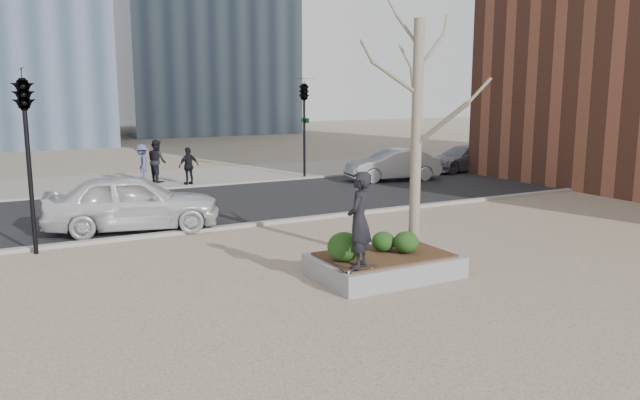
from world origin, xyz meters
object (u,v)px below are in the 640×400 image
skateboarder (359,220)px  police_car (133,202)px  skateboard (359,269)px  planter (384,266)px

skateboarder → police_car: (-2.73, 7.73, -0.64)m
skateboarder → police_car: size_ratio=0.40×
skateboard → skateboarder: size_ratio=0.41×
planter → skateboarder: 1.81m
skateboard → police_car: size_ratio=0.16×
skateboarder → police_car: skateboarder is taller
planter → police_car: (-3.83, 7.01, 0.61)m
skateboard → skateboarder: 0.99m
planter → police_car: 8.01m
planter → police_car: bearing=118.7°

